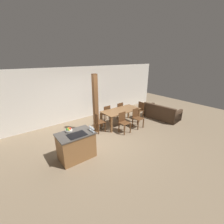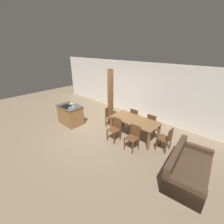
{
  "view_description": "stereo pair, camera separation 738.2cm",
  "coord_description": "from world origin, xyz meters",
  "views": [
    {
      "loc": [
        -3.03,
        -4.5,
        3.13
      ],
      "look_at": [
        0.6,
        0.2,
        0.95
      ],
      "focal_mm": 24.0,
      "sensor_mm": 36.0,
      "label": 1
    },
    {
      "loc": [
        4.32,
        -3.82,
        3.33
      ],
      "look_at": [
        0.6,
        0.2,
        0.95
      ],
      "focal_mm": 24.0,
      "sensor_mm": 36.0,
      "label": 2
    }
  ],
  "objects": [
    {
      "name": "couch",
      "position": [
        3.72,
        -0.16,
        0.28
      ],
      "size": [
        1.12,
        1.87,
        0.79
      ],
      "rotation": [
        0.0,
        0.0,
        1.68
      ],
      "color": "#473323",
      "rests_on": "ground_plane"
    },
    {
      "name": "wine_glass_middle",
      "position": [
        -0.91,
        -0.72,
        1.02
      ],
      "size": [
        0.06,
        0.06,
        0.16
      ],
      "color": "silver",
      "rests_on": "kitchen_island"
    },
    {
      "name": "dining_chair_foot_end",
      "position": [
        2.75,
        0.58,
        0.48
      ],
      "size": [
        0.4,
        0.4,
        0.89
      ],
      "rotation": [
        0.0,
        0.0,
        -1.57
      ],
      "color": "brown",
      "rests_on": "ground_plane"
    },
    {
      "name": "dining_chair_far_left",
      "position": [
        1.02,
        1.26,
        0.48
      ],
      "size": [
        0.4,
        0.4,
        0.89
      ],
      "rotation": [
        0.0,
        0.0,
        3.14
      ],
      "color": "brown",
      "rests_on": "ground_plane"
    },
    {
      "name": "dining_chair_near_left",
      "position": [
        1.02,
        -0.09,
        0.48
      ],
      "size": [
        0.4,
        0.4,
        0.89
      ],
      "color": "brown",
      "rests_on": "ground_plane"
    },
    {
      "name": "fruit_bowl",
      "position": [
        -1.5,
        -0.25,
        0.94
      ],
      "size": [
        0.23,
        0.23,
        0.12
      ],
      "color": "silver",
      "rests_on": "kitchen_island"
    },
    {
      "name": "dining_chair_head_end",
      "position": [
        0.14,
        0.58,
        0.48
      ],
      "size": [
        0.4,
        0.4,
        0.89
      ],
      "rotation": [
        0.0,
        0.0,
        1.57
      ],
      "color": "brown",
      "rests_on": "ground_plane"
    },
    {
      "name": "wine_glass_near",
      "position": [
        -0.91,
        -0.8,
        1.02
      ],
      "size": [
        0.06,
        0.06,
        0.16
      ],
      "color": "silver",
      "rests_on": "kitchen_island"
    },
    {
      "name": "ground_plane",
      "position": [
        0.0,
        0.0,
        0.0
      ],
      "size": [
        16.0,
        16.0,
        0.0
      ],
      "primitive_type": "plane",
      "color": "#847056"
    },
    {
      "name": "dining_table",
      "position": [
        1.44,
        0.58,
        0.66
      ],
      "size": [
        1.87,
        0.89,
        0.76
      ],
      "color": "brown",
      "rests_on": "ground_plane"
    },
    {
      "name": "wine_glass_far",
      "position": [
        -0.91,
        -0.64,
        1.02
      ],
      "size": [
        0.06,
        0.06,
        0.16
      ],
      "color": "silver",
      "rests_on": "kitchen_island"
    },
    {
      "name": "timber_post",
      "position": [
        0.08,
        0.66,
        1.26
      ],
      "size": [
        0.18,
        0.18,
        2.52
      ],
      "color": "brown",
      "rests_on": "ground_plane"
    },
    {
      "name": "wall_back",
      "position": [
        0.0,
        2.53,
        1.35
      ],
      "size": [
        11.2,
        0.08,
        2.7
      ],
      "color": "silver",
      "rests_on": "ground_plane"
    },
    {
      "name": "wine_glass_end",
      "position": [
        -0.91,
        -0.56,
        1.02
      ],
      "size": [
        0.06,
        0.06,
        0.16
      ],
      "color": "silver",
      "rests_on": "kitchen_island"
    },
    {
      "name": "dining_chair_near_right",
      "position": [
        1.86,
        -0.09,
        0.48
      ],
      "size": [
        0.4,
        0.4,
        0.89
      ],
      "color": "brown",
      "rests_on": "ground_plane"
    },
    {
      "name": "dining_chair_far_right",
      "position": [
        1.86,
        1.26,
        0.48
      ],
      "size": [
        0.4,
        0.4,
        0.89
      ],
      "rotation": [
        0.0,
        0.0,
        3.14
      ],
      "color": "brown",
      "rests_on": "ground_plane"
    },
    {
      "name": "kitchen_island",
      "position": [
        -1.4,
        -0.49,
        0.45
      ],
      "size": [
        1.13,
        0.76,
        0.9
      ],
      "color": "olive",
      "rests_on": "ground_plane"
    }
  ]
}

